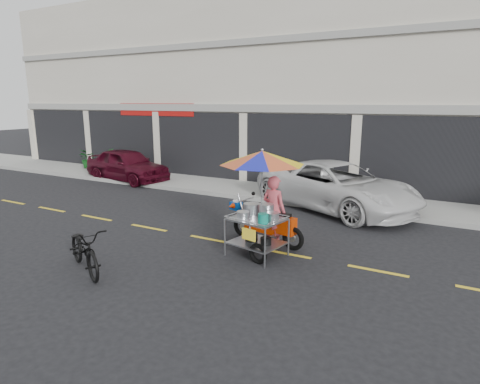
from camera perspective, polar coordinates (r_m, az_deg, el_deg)
The scene contains 10 objects.
ground at distance 9.22m, azimuth 6.52°, elevation -8.71°, with size 90.00×90.00×0.00m, color black.
sidewalk at distance 14.24m, azimuth 14.84°, elevation -1.01°, with size 45.00×3.00×0.15m, color gray.
shophouse_block at distance 18.60m, azimuth 28.24°, elevation 14.00°, with size 36.00×8.11×10.40m.
centerline at distance 9.22m, azimuth 6.52°, elevation -8.68°, with size 42.00×0.10×0.01m, color gold.
maroon_sedan at distance 17.92m, azimuth -15.76°, elevation 3.74°, with size 1.65×4.09×1.39m, color #3B0614.
white_pickup at distance 13.01m, azimuth 13.55°, elevation 0.83°, with size 2.49×5.40×1.50m, color silver.
plant_tall at distance 21.04m, azimuth -20.77°, elevation 4.45°, with size 0.85×0.73×0.94m, color #104815.
plant_short at distance 20.32m, azimuth -18.06°, elevation 4.47°, with size 0.56×0.56×1.00m, color #104815.
near_bicycle at distance 8.67m, azimuth -21.25°, elevation -7.56°, with size 0.64×1.82×0.96m, color black.
food_vendor_rig at distance 8.91m, azimuth 3.58°, elevation 0.71°, with size 2.38×2.22×2.40m.
Camera 1 is at (3.14, -7.99, 3.36)m, focal length 30.00 mm.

